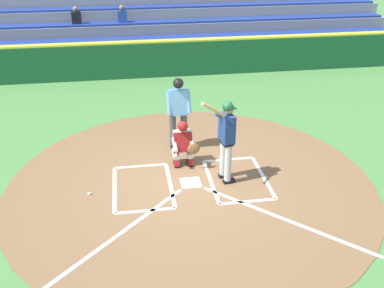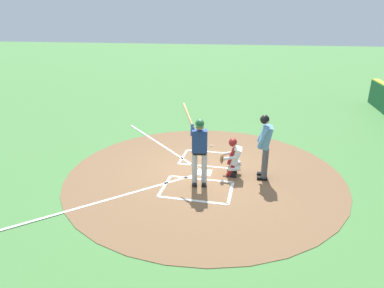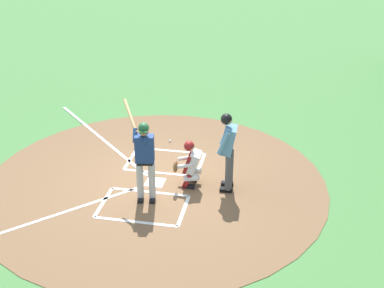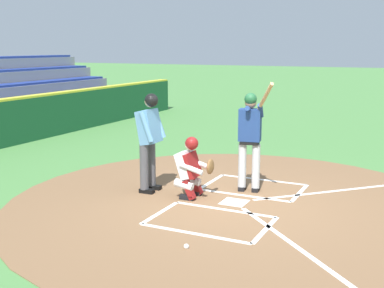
{
  "view_description": "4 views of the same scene",
  "coord_description": "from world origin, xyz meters",
  "px_view_note": "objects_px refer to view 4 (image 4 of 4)",
  "views": [
    {
      "loc": [
        1.25,
        8.25,
        5.22
      ],
      "look_at": [
        -0.05,
        -0.11,
        0.91
      ],
      "focal_mm": 41.87,
      "sensor_mm": 36.0,
      "label": 1
    },
    {
      "loc": [
        -8.55,
        -1.52,
        4.18
      ],
      "look_at": [
        -0.22,
        0.32,
        0.97
      ],
      "focal_mm": 30.23,
      "sensor_mm": 36.0,
      "label": 2
    },
    {
      "loc": [
        -10.45,
        -2.87,
        6.35
      ],
      "look_at": [
        0.03,
        -0.88,
        1.08
      ],
      "focal_mm": 49.92,
      "sensor_mm": 36.0,
      "label": 3
    },
    {
      "loc": [
        7.83,
        2.97,
        2.71
      ],
      "look_at": [
        0.58,
        -0.55,
        1.11
      ],
      "focal_mm": 46.3,
      "sensor_mm": 36.0,
      "label": 4
    }
  ],
  "objects_px": {
    "batter": "(250,135)",
    "baseball": "(186,246)",
    "catcher": "(191,166)",
    "plate_umpire": "(149,136)"
  },
  "relations": [
    {
      "from": "plate_umpire",
      "to": "baseball",
      "type": "distance_m",
      "value": 2.99
    },
    {
      "from": "batter",
      "to": "plate_umpire",
      "type": "relative_size",
      "value": 1.14
    },
    {
      "from": "baseball",
      "to": "plate_umpire",
      "type": "bearing_deg",
      "value": -139.35
    },
    {
      "from": "batter",
      "to": "catcher",
      "type": "bearing_deg",
      "value": -45.81
    },
    {
      "from": "batter",
      "to": "catcher",
      "type": "distance_m",
      "value": 1.26
    },
    {
      "from": "batter",
      "to": "baseball",
      "type": "xyz_separation_m",
      "value": [
        2.93,
        0.13,
        -1.06
      ]
    },
    {
      "from": "batter",
      "to": "catcher",
      "type": "height_order",
      "value": "batter"
    },
    {
      "from": "catcher",
      "to": "batter",
      "type": "bearing_deg",
      "value": 134.19
    },
    {
      "from": "batter",
      "to": "baseball",
      "type": "distance_m",
      "value": 3.12
    },
    {
      "from": "plate_umpire",
      "to": "catcher",
      "type": "bearing_deg",
      "value": 90.08
    }
  ]
}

